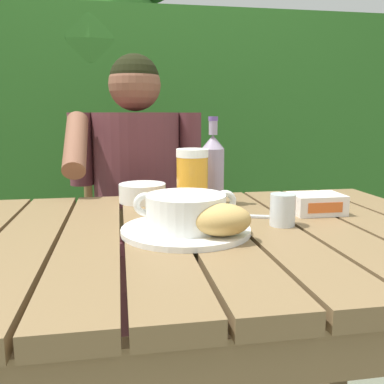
% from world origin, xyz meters
% --- Properties ---
extents(dining_table, '(1.17, 0.84, 0.76)m').
position_xyz_m(dining_table, '(0.00, 0.00, 0.66)').
color(dining_table, brown).
rests_on(dining_table, ground_plane).
extents(hedge_backdrop, '(3.71, 0.96, 2.64)m').
position_xyz_m(hedge_backdrop, '(-0.07, 1.85, 1.12)').
color(hedge_backdrop, '#2C6323').
rests_on(hedge_backdrop, ground_plane).
extents(chair_near_diner, '(0.44, 0.41, 0.94)m').
position_xyz_m(chair_near_diner, '(-0.13, 0.85, 0.47)').
color(chair_near_diner, brown).
rests_on(chair_near_diner, ground_plane).
extents(person_eating, '(0.48, 0.47, 1.23)m').
position_xyz_m(person_eating, '(-0.14, 0.66, 0.72)').
color(person_eating, brown).
rests_on(person_eating, ground_plane).
extents(serving_plate, '(0.28, 0.28, 0.01)m').
position_xyz_m(serving_plate, '(-0.06, -0.02, 0.77)').
color(serving_plate, white).
rests_on(serving_plate, dining_table).
extents(soup_bowl, '(0.22, 0.17, 0.08)m').
position_xyz_m(soup_bowl, '(-0.06, -0.02, 0.81)').
color(soup_bowl, white).
rests_on(soup_bowl, serving_plate).
extents(bread_roll, '(0.12, 0.10, 0.06)m').
position_xyz_m(bread_roll, '(0.00, -0.10, 0.81)').
color(bread_roll, tan).
rests_on(bread_roll, serving_plate).
extents(beer_glass, '(0.08, 0.08, 0.16)m').
position_xyz_m(beer_glass, '(-0.01, 0.19, 0.84)').
color(beer_glass, orange).
rests_on(beer_glass, dining_table).
extents(beer_bottle, '(0.06, 0.06, 0.25)m').
position_xyz_m(beer_bottle, '(0.06, 0.26, 0.87)').
color(beer_bottle, gray).
rests_on(beer_bottle, dining_table).
extents(water_glass_small, '(0.06, 0.06, 0.07)m').
position_xyz_m(water_glass_small, '(0.17, 0.00, 0.80)').
color(water_glass_small, silver).
rests_on(water_glass_small, dining_table).
extents(butter_tub, '(0.13, 0.10, 0.05)m').
position_xyz_m(butter_tub, '(0.30, 0.10, 0.79)').
color(butter_tub, white).
rests_on(butter_tub, dining_table).
extents(table_knife, '(0.17, 0.07, 0.01)m').
position_xyz_m(table_knife, '(0.10, 0.09, 0.77)').
color(table_knife, silver).
rests_on(table_knife, dining_table).
extents(diner_bowl, '(0.14, 0.14, 0.05)m').
position_xyz_m(diner_bowl, '(-0.13, 0.32, 0.79)').
color(diner_bowl, white).
rests_on(diner_bowl, dining_table).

